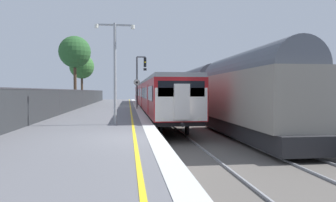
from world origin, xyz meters
TOP-DOWN VIEW (x-y plane):
  - ground at (2.64, 0.00)m, footprint 17.40×110.00m
  - commuter_train_at_platform at (2.10, 24.22)m, footprint 2.83×40.65m
  - freight_train_adjacent_track at (6.10, 18.24)m, footprint 2.60×38.10m
  - signal_gantry at (0.61, 21.72)m, footprint 1.10×0.24m
  - speed_limit_sign at (0.25, 18.63)m, footprint 0.59×0.08m
  - platform_lamp_mid at (-1.24, 4.64)m, footprint 2.00×0.20m
  - background_tree_left at (-7.05, 33.42)m, footprint 3.40×3.40m
  - background_tree_centre at (-7.01, 27.74)m, footprint 3.84×3.84m

SIDE VIEW (x-z plane):
  - ground at x=2.64m, z-range -1.21..0.00m
  - commuter_train_at_platform at x=2.10m, z-range -0.64..3.17m
  - freight_train_adjacent_track at x=6.10m, z-range -0.77..4.06m
  - speed_limit_sign at x=0.25m, z-range 0.38..3.23m
  - platform_lamp_mid at x=-1.24m, z-range 0.50..5.63m
  - signal_gantry at x=0.61m, z-range 0.65..6.02m
  - background_tree_left at x=-7.05m, z-range 1.63..8.48m
  - background_tree_centre at x=-7.01m, z-range 2.15..10.54m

